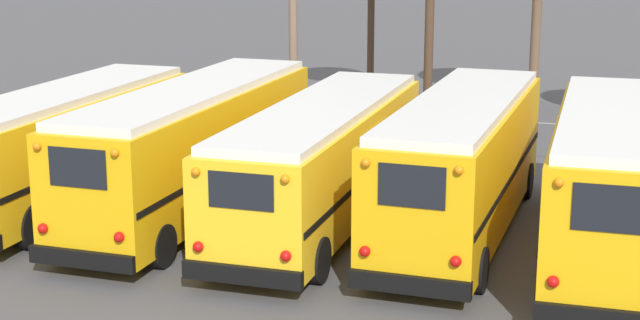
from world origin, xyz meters
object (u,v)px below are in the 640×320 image
(school_bus_3, at_px, (461,162))
(school_bus_4, at_px, (609,180))
(school_bus_0, at_px, (68,142))
(school_bus_2, at_px, (323,158))
(school_bus_1, at_px, (194,145))

(school_bus_3, distance_m, school_bus_4, 3.45)
(school_bus_0, bearing_deg, school_bus_3, 4.75)
(school_bus_2, distance_m, school_bus_3, 3.36)
(school_bus_0, distance_m, school_bus_2, 6.75)
(school_bus_0, distance_m, school_bus_3, 10.10)
(school_bus_3, bearing_deg, school_bus_4, -13.66)
(school_bus_1, distance_m, school_bus_4, 10.08)
(school_bus_2, distance_m, school_bus_4, 6.75)
(school_bus_1, bearing_deg, school_bus_3, 2.87)
(school_bus_0, relative_size, school_bus_1, 0.88)
(school_bus_0, height_order, school_bus_3, school_bus_3)
(school_bus_4, bearing_deg, school_bus_3, 166.34)
(school_bus_3, bearing_deg, school_bus_2, -177.64)
(school_bus_0, relative_size, school_bus_3, 0.94)
(school_bus_0, xyz_separation_m, school_bus_4, (13.42, 0.02, 0.12))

